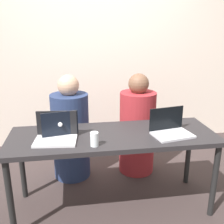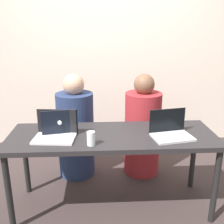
{
  "view_description": "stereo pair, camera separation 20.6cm",
  "coord_description": "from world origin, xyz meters",
  "px_view_note": "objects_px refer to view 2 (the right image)",
  "views": [
    {
      "loc": [
        -0.32,
        -2.04,
        1.58
      ],
      "look_at": [
        0.0,
        0.06,
        0.9
      ],
      "focal_mm": 42.0,
      "sensor_mm": 36.0,
      "label": 1
    },
    {
      "loc": [
        -0.12,
        -2.07,
        1.58
      ],
      "look_at": [
        0.0,
        0.06,
        0.9
      ],
      "focal_mm": 42.0,
      "sensor_mm": 36.0,
      "label": 2
    }
  ],
  "objects_px": {
    "laptop_front_right": "(170,131)",
    "water_glass_left": "(91,139)",
    "person_on_left": "(76,131)",
    "laptop_front_left": "(55,132)",
    "person_on_right": "(142,130)",
    "laptop_back_left": "(60,127)"
  },
  "relations": [
    {
      "from": "laptop_front_right",
      "to": "water_glass_left",
      "type": "xyz_separation_m",
      "value": [
        -0.66,
        -0.14,
        0.0
      ]
    },
    {
      "from": "person_on_left",
      "to": "laptop_front_left",
      "type": "height_order",
      "value": "person_on_left"
    },
    {
      "from": "laptop_front_right",
      "to": "water_glass_left",
      "type": "bearing_deg",
      "value": -179.14
    },
    {
      "from": "laptop_front_left",
      "to": "water_glass_left",
      "type": "distance_m",
      "value": 0.34
    },
    {
      "from": "person_on_left",
      "to": "laptop_front_left",
      "type": "relative_size",
      "value": 3.23
    },
    {
      "from": "person_on_right",
      "to": "laptop_front_right",
      "type": "relative_size",
      "value": 3.15
    },
    {
      "from": "laptop_front_left",
      "to": "water_glass_left",
      "type": "relative_size",
      "value": 3.17
    },
    {
      "from": "laptop_front_right",
      "to": "laptop_back_left",
      "type": "xyz_separation_m",
      "value": [
        -0.93,
        0.14,
        0.0
      ]
    },
    {
      "from": "laptop_back_left",
      "to": "laptop_front_left",
      "type": "bearing_deg",
      "value": 68.94
    },
    {
      "from": "laptop_front_right",
      "to": "laptop_back_left",
      "type": "height_order",
      "value": "laptop_back_left"
    },
    {
      "from": "person_on_right",
      "to": "water_glass_left",
      "type": "height_order",
      "value": "person_on_right"
    },
    {
      "from": "laptop_back_left",
      "to": "person_on_right",
      "type": "bearing_deg",
      "value": -158.11
    },
    {
      "from": "person_on_left",
      "to": "laptop_front_right",
      "type": "distance_m",
      "value": 1.11
    },
    {
      "from": "person_on_left",
      "to": "person_on_right",
      "type": "distance_m",
      "value": 0.73
    },
    {
      "from": "laptop_back_left",
      "to": "water_glass_left",
      "type": "distance_m",
      "value": 0.39
    },
    {
      "from": "person_on_right",
      "to": "laptop_back_left",
      "type": "bearing_deg",
      "value": 42.37
    },
    {
      "from": "laptop_back_left",
      "to": "person_on_left",
      "type": "bearing_deg",
      "value": -110.37
    },
    {
      "from": "person_on_left",
      "to": "laptop_front_left",
      "type": "xyz_separation_m",
      "value": [
        -0.11,
        -0.65,
        0.26
      ]
    },
    {
      "from": "person_on_right",
      "to": "laptop_front_right",
      "type": "bearing_deg",
      "value": 109.02
    },
    {
      "from": "person_on_right",
      "to": "laptop_front_left",
      "type": "bearing_deg",
      "value": 47.02
    },
    {
      "from": "person_on_right",
      "to": "laptop_front_left",
      "type": "relative_size",
      "value": 3.21
    },
    {
      "from": "laptop_front_left",
      "to": "laptop_front_right",
      "type": "relative_size",
      "value": 0.98
    }
  ]
}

